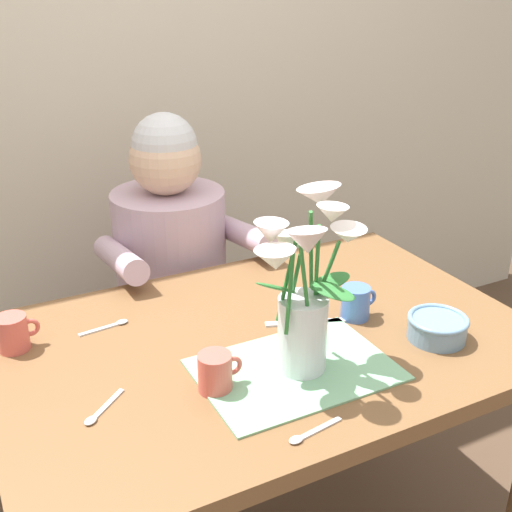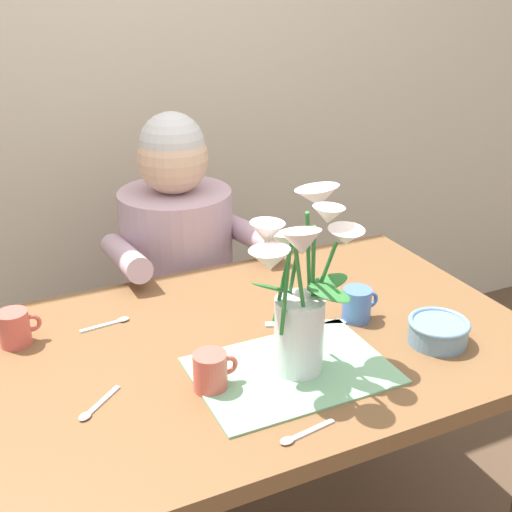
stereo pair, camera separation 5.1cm
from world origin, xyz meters
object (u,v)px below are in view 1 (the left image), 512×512
(ceramic_bowl, at_px, (437,327))
(flower_vase, at_px, (303,288))
(seated_person, at_px, (172,294))
(dinner_knife, at_px, (305,322))
(ceramic_mug, at_px, (216,372))
(coffee_cup, at_px, (13,333))
(tea_cup, at_px, (356,302))

(ceramic_bowl, bearing_deg, flower_vase, 174.12)
(seated_person, relative_size, flower_vase, 2.98)
(flower_vase, bearing_deg, dinner_knife, 55.93)
(flower_vase, xyz_separation_m, ceramic_bowl, (0.33, -0.03, -0.16))
(ceramic_mug, bearing_deg, coffee_cup, 134.37)
(flower_vase, height_order, tea_cup, flower_vase)
(dinner_knife, height_order, coffee_cup, coffee_cup)
(seated_person, xyz_separation_m, ceramic_mug, (-0.18, -0.75, 0.22))
(flower_vase, xyz_separation_m, tea_cup, (0.23, 0.13, -0.15))
(flower_vase, distance_m, ceramic_mug, 0.24)
(ceramic_bowl, xyz_separation_m, ceramic_mug, (-0.52, 0.05, 0.01))
(flower_vase, xyz_separation_m, ceramic_mug, (-0.18, 0.02, -0.15))
(flower_vase, height_order, ceramic_bowl, flower_vase)
(coffee_cup, distance_m, tea_cup, 0.78)
(ceramic_bowl, xyz_separation_m, dinner_knife, (-0.23, 0.19, -0.03))
(ceramic_bowl, bearing_deg, tea_cup, 122.99)
(ceramic_mug, xyz_separation_m, tea_cup, (0.41, 0.11, 0.00))
(dinner_knife, relative_size, coffee_cup, 2.04)
(flower_vase, bearing_deg, tea_cup, 29.36)
(seated_person, xyz_separation_m, tea_cup, (0.24, -0.64, 0.22))
(seated_person, relative_size, tea_cup, 12.20)
(seated_person, bearing_deg, ceramic_mug, -99.31)
(flower_vase, distance_m, tea_cup, 0.30)
(ceramic_mug, bearing_deg, ceramic_bowl, -5.74)
(flower_vase, distance_m, dinner_knife, 0.27)
(dinner_knife, bearing_deg, seated_person, 121.91)
(flower_vase, xyz_separation_m, dinner_knife, (0.11, 0.16, -0.19))
(tea_cup, bearing_deg, ceramic_mug, -164.97)
(coffee_cup, bearing_deg, dinner_knife, -17.55)
(dinner_knife, bearing_deg, flower_vase, -102.95)
(ceramic_bowl, bearing_deg, coffee_cup, 155.33)
(seated_person, relative_size, coffee_cup, 12.20)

